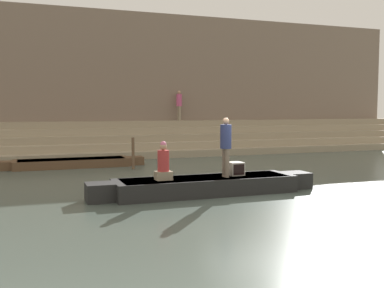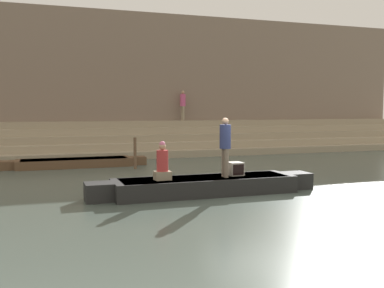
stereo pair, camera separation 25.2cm
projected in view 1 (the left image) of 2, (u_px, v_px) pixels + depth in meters
ground_plane at (248, 190)px, 14.05m from camera, size 120.00×120.00×0.00m
ghat_steps at (151, 142)px, 25.15m from camera, size 36.00×4.00×1.81m
back_wall at (142, 83)px, 26.82m from camera, size 34.20×1.28×8.11m
rowboat_main at (206, 185)px, 13.32m from camera, size 6.99×1.51×0.50m
person_standing at (226, 143)px, 13.26m from camera, size 0.33×0.33×1.76m
person_rowing at (163, 164)px, 12.77m from camera, size 0.47×0.37×1.11m
tv_set at (235, 169)px, 13.72m from camera, size 0.43×0.48×0.40m
moored_boat_shore at (72, 163)px, 19.40m from camera, size 6.21×1.28×0.36m
mooring_post at (133, 153)px, 18.76m from camera, size 0.12×0.12×1.33m
person_on_steps at (179, 103)px, 26.65m from camera, size 0.33×0.33×1.77m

